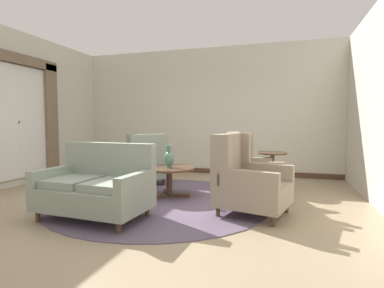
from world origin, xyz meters
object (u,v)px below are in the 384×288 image
Objects in this scene: coffee_table at (169,173)px; porcelain_vase at (169,158)px; armchair_foreground_right at (247,181)px; armchair_beside_settee at (249,170)px; settee at (96,187)px; side_table at (272,168)px; armchair_near_sideboard at (144,164)px.

porcelain_vase is (0.00, -0.02, 0.26)m from coffee_table.
armchair_beside_settee is at bearing 18.70° from armchair_foreground_right.
armchair_foreground_right is at bearing 25.53° from settee.
side_table is (2.17, 2.31, 0.03)m from settee.
armchair_foreground_right is at bearing -21.86° from porcelain_vase.
armchair_foreground_right is (1.37, -0.57, 0.04)m from coffee_table.
armchair_near_sideboard is at bearing 136.20° from porcelain_vase.
armchair_beside_settee reaches higher than side_table.
armchair_beside_settee is (1.81, 1.71, 0.06)m from settee.
coffee_table is 1.18× the size of side_table.
settee is 2.19m from armchair_near_sideboard.
porcelain_vase is 1.95m from side_table.
settee is at bearing 53.06° from armchair_near_sideboard.
porcelain_vase is 0.52× the size of side_table.
armchair_near_sideboard is 2.64m from armchair_foreground_right.
armchair_beside_settee is at bearing 17.18° from porcelain_vase.
coffee_table is 1.35m from armchair_beside_settee.
armchair_beside_settee reaches higher than armchair_foreground_right.
armchair_foreground_right is at bearing -100.46° from side_table.
armchair_beside_settee is 0.95m from armchair_foreground_right.
settee is 1.31× the size of armchair_beside_settee.
porcelain_vase is at bearing -84.14° from coffee_table.
armchair_foreground_right reaches higher than porcelain_vase.
armchair_near_sideboard is at bearing 72.30° from armchair_foreground_right.
armchair_near_sideboard is 2.22m from armchair_beside_settee.
armchair_near_sideboard is 2.54m from side_table.
porcelain_vase is 0.26× the size of settee.
coffee_table is 1.21m from armchair_near_sideboard.
porcelain_vase is 1.24m from armchair_near_sideboard.
settee is 1.21× the size of armchair_near_sideboard.
armchair_foreground_right is 1.54× the size of side_table.
coffee_table is at bearing 95.86° from porcelain_vase.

